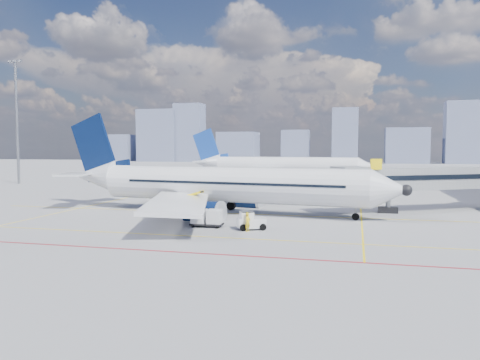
% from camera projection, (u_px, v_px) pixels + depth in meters
% --- Properties ---
extents(ground, '(420.00, 420.00, 0.00)m').
position_uv_depth(ground, '(214.00, 225.00, 45.60)').
color(ground, gray).
rests_on(ground, ground).
extents(apron_markings, '(90.00, 35.12, 0.01)m').
position_uv_depth(apron_markings, '(195.00, 232.00, 41.95)').
color(apron_markings, yellow).
rests_on(apron_markings, ground).
extents(jet_bridge, '(23.55, 15.78, 6.30)m').
position_uv_depth(jet_bridge, '(443.00, 179.00, 56.03)').
color(jet_bridge, gray).
rests_on(jet_bridge, ground).
extents(floodlight_mast_nw, '(3.20, 0.61, 25.45)m').
position_uv_depth(floodlight_mast_nw, '(17.00, 118.00, 96.64)').
color(floodlight_mast_nw, slate).
rests_on(floodlight_mast_nw, ground).
extents(distant_skyline, '(247.70, 15.92, 30.34)m').
position_uv_depth(distant_skyline, '(310.00, 139.00, 230.85)').
color(distant_skyline, slate).
rests_on(distant_skyline, ground).
extents(main_aircraft, '(41.93, 36.42, 12.28)m').
position_uv_depth(main_aircraft, '(216.00, 185.00, 54.12)').
color(main_aircraft, silver).
rests_on(main_aircraft, ground).
extents(second_aircraft, '(43.05, 37.47, 12.57)m').
position_uv_depth(second_aircraft, '(278.00, 166.00, 106.86)').
color(second_aircraft, silver).
rests_on(second_aircraft, ground).
extents(baggage_tug, '(2.87, 2.38, 1.74)m').
position_uv_depth(baggage_tug, '(250.00, 221.00, 42.91)').
color(baggage_tug, silver).
rests_on(baggage_tug, ground).
extents(cargo_dolly, '(3.14, 1.48, 1.69)m').
position_uv_depth(cargo_dolly, '(207.00, 217.00, 44.33)').
color(cargo_dolly, black).
rests_on(cargo_dolly, ground).
extents(belt_loader, '(6.84, 1.90, 2.79)m').
position_uv_depth(belt_loader, '(167.00, 208.00, 52.60)').
color(belt_loader, black).
rests_on(belt_loader, ground).
extents(ramp_worker, '(0.58, 0.72, 1.72)m').
position_uv_depth(ramp_worker, '(248.00, 222.00, 41.94)').
color(ramp_worker, yellow).
rests_on(ramp_worker, ground).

